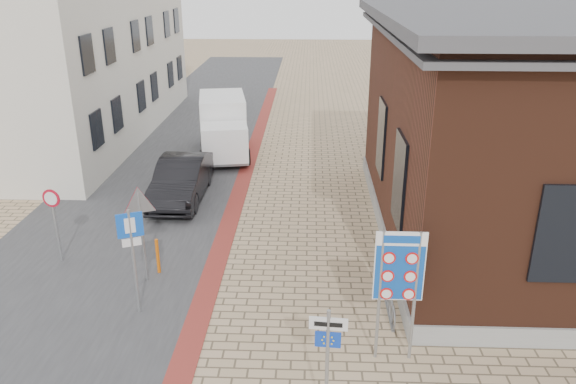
% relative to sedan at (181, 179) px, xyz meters
% --- Properties ---
extents(ground, '(120.00, 120.00, 0.00)m').
position_rel_sedan_xyz_m(ground, '(4.01, -9.34, -0.76)').
color(ground, tan).
rests_on(ground, ground).
extents(road_strip, '(7.00, 60.00, 0.02)m').
position_rel_sedan_xyz_m(road_strip, '(-1.49, 5.66, -0.75)').
color(road_strip, '#38383A').
rests_on(road_strip, ground).
extents(curb_strip, '(0.60, 40.00, 0.02)m').
position_rel_sedan_xyz_m(curb_strip, '(2.01, 0.66, -0.74)').
color(curb_strip, maroon).
rests_on(curb_strip, ground).
extents(townhouse_near, '(7.40, 6.40, 8.30)m').
position_rel_sedan_xyz_m(townhouse_near, '(-6.98, 2.66, 3.41)').
color(townhouse_near, silver).
rests_on(townhouse_near, ground).
extents(townhouse_mid, '(7.40, 6.40, 9.10)m').
position_rel_sedan_xyz_m(townhouse_mid, '(-6.98, 8.66, 3.81)').
color(townhouse_mid, silver).
rests_on(townhouse_mid, ground).
extents(townhouse_far, '(7.40, 6.40, 8.30)m').
position_rel_sedan_xyz_m(townhouse_far, '(-6.98, 14.66, 3.41)').
color(townhouse_far, silver).
rests_on(townhouse_far, ground).
extents(bike_rack, '(0.08, 1.80, 0.60)m').
position_rel_sedan_xyz_m(bike_rack, '(6.66, -7.14, -0.50)').
color(bike_rack, slate).
rests_on(bike_rack, ground).
extents(sedan, '(1.62, 4.61, 1.52)m').
position_rel_sedan_xyz_m(sedan, '(0.00, 0.00, 0.00)').
color(sedan, black).
rests_on(sedan, ground).
extents(box_truck, '(2.77, 5.19, 2.58)m').
position_rel_sedan_xyz_m(box_truck, '(0.78, 5.34, 0.57)').
color(box_truck, slate).
rests_on(box_truck, ground).
extents(border_sign, '(1.04, 0.08, 3.03)m').
position_rel_sedan_xyz_m(border_sign, '(6.51, -8.84, 1.43)').
color(border_sign, gray).
rests_on(border_sign, ground).
extents(essen_sign, '(0.67, 0.10, 2.49)m').
position_rel_sedan_xyz_m(essen_sign, '(5.01, -10.84, 0.89)').
color(essen_sign, gray).
rests_on(essen_sign, ground).
extents(parking_sign, '(0.57, 0.28, 2.75)m').
position_rel_sedan_xyz_m(parking_sign, '(0.51, -7.34, 1.13)').
color(parking_sign, gray).
rests_on(parking_sign, ground).
extents(yield_sign, '(0.89, 0.43, 2.67)m').
position_rel_sedan_xyz_m(yield_sign, '(0.28, -5.84, 1.29)').
color(yield_sign, gray).
rests_on(yield_sign, ground).
extents(speed_sign, '(0.52, 0.11, 2.23)m').
position_rel_sedan_xyz_m(speed_sign, '(-2.49, -4.84, 0.72)').
color(speed_sign, gray).
rests_on(speed_sign, ground).
extents(bollard, '(0.11, 0.11, 1.04)m').
position_rel_sedan_xyz_m(bollard, '(0.51, -5.42, -0.24)').
color(bollard, '#D55C0B').
rests_on(bollard, ground).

